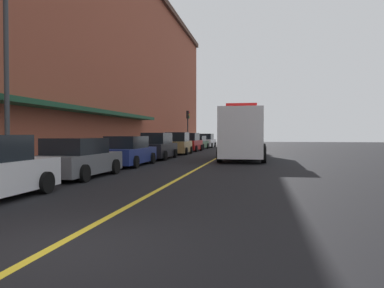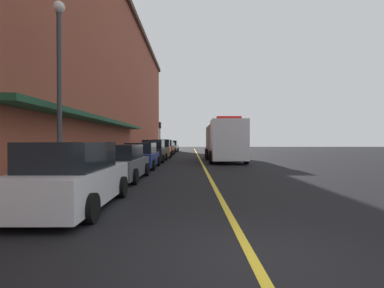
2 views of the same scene
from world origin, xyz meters
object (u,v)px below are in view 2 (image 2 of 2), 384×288
Objects in this scene: parked_car_0 at (73,177)px; parking_meter_0 at (161,145)px; parked_car_4 at (162,149)px; parking_meter_1 at (130,150)px; parking_meter_2 at (145,148)px; parking_meter_3 at (159,146)px; parked_car_3 at (154,152)px; parked_car_2 at (142,156)px; parking_meter_4 at (140,149)px; street_lamp_left at (59,71)px; box_truck at (224,141)px; parked_car_6 at (168,148)px; parked_car_1 at (120,163)px; parked_car_5 at (166,148)px; traffic_light_near at (160,131)px; parked_car_7 at (172,146)px.

parked_car_0 is 3.40× the size of parking_meter_0.
parked_car_4 is 3.38× the size of parking_meter_1.
parking_meter_3 is at bearing 90.00° from parking_meter_2.
parking_meter_1 is at bearing 152.12° from parked_car_3.
parked_car_2 is 1.09× the size of parked_car_4.
parking_meter_4 is at bearing 46.56° from parked_car_3.
street_lamp_left is (-2.04, -19.25, 3.53)m from parked_car_4.
parked_car_3 is at bearing 81.08° from street_lamp_left.
parking_meter_2 is 13.14m from parking_meter_3.
parking_meter_4 is at bearing -90.00° from parking_meter_2.
parking_meter_4 is at bearing 10.46° from parked_car_2.
box_truck is 1.35× the size of street_lamp_left.
parked_car_6 is at bearing -159.85° from box_truck.
parked_car_4 reaches higher than parking_meter_4.
parking_meter_3 is (-1.31, 28.74, 0.32)m from parked_car_1.
parking_meter_2 is 0.19× the size of street_lamp_left.
parked_car_0 is at bearing -87.58° from parking_meter_3.
parking_meter_4 is (-1.44, -4.96, 0.19)m from parked_car_4.
box_truck is at bearing -18.66° from parked_car_0.
parked_car_2 reaches higher than parking_meter_3.
parking_meter_0 is (-1.34, 25.91, 0.30)m from parked_car_2.
traffic_light_near is at bearing 14.24° from parked_car_5.
parked_car_4 is 17.10m from parked_car_7.
parked_car_4 is at bearing 83.96° from street_lamp_left.
parked_car_5 is (0.13, 23.14, 0.12)m from parked_car_1.
parking_meter_0 is 1.00× the size of parking_meter_1.
parking_meter_0 is 1.00× the size of parking_meter_4.
parked_car_3 reaches higher than parked_car_6.
parked_car_1 is at bearing -87.39° from parking_meter_3.
parking_meter_2 is at bearing 90.00° from parking_meter_1.
parked_car_1 is at bearing -26.25° from box_truck.
parking_meter_0 is at bearing 3.86° from parked_car_4.
traffic_light_near is at bearing 2.23° from parked_car_0.
parking_meter_0 is (-7.33, 19.51, -0.64)m from box_truck.
parked_car_7 is (0.01, 11.55, -0.02)m from parked_car_5.
parked_car_1 is 15.66m from parking_meter_2.
parking_meter_3 is (0.00, 20.15, 0.00)m from parking_meter_1.
parked_car_3 is at bearing 177.92° from parked_car_4.
box_truck reaches higher than parking_meter_0.
traffic_light_near is at bearing 3.27° from parked_car_1.
box_truck is at bearing 25.26° from parking_meter_1.
parked_car_6 is at bearing 84.28° from parking_meter_2.
parked_car_1 is 29.26m from traffic_light_near.
parked_car_3 is 3.49× the size of parking_meter_0.
parked_car_0 is 1.01× the size of parked_car_4.
parked_car_5 is (0.01, 11.86, 0.01)m from parked_car_3.
parked_car_2 reaches higher than parking_meter_1.
parking_meter_0 is at bearing 88.97° from street_lamp_left.
parked_car_5 is 3.47× the size of parking_meter_0.
street_lamp_left is (-1.91, -1.65, 3.66)m from parked_car_1.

